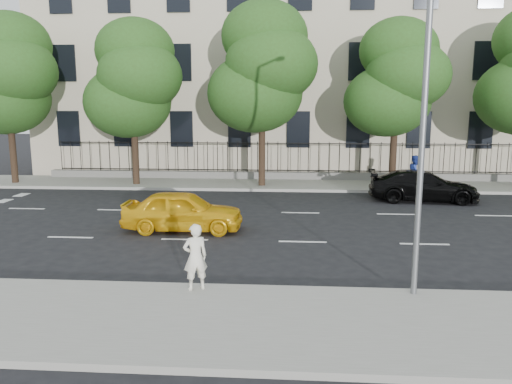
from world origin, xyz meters
TOP-DOWN VIEW (x-y plane):
  - ground at (0.00, 0.00)m, footprint 120.00×120.00m
  - near_sidewalk at (0.00, -4.00)m, footprint 60.00×4.00m
  - far_sidewalk at (0.00, 14.00)m, footprint 60.00×4.00m
  - lane_markings at (0.00, 4.75)m, footprint 49.60×4.62m
  - masonry_building at (0.00, 22.95)m, footprint 34.60×12.11m
  - iron_fence at (0.00, 15.70)m, footprint 30.00×0.50m
  - street_light at (2.50, -1.77)m, footprint 0.25×3.32m
  - tree_a at (-15.96, 13.36)m, footprint 5.71×5.31m
  - tree_b at (-8.96, 13.36)m, footprint 5.53×5.12m
  - tree_c at (-1.96, 13.36)m, footprint 5.89×5.50m
  - tree_d at (5.04, 13.36)m, footprint 5.34×4.94m
  - yellow_taxi at (-4.30, 3.70)m, footprint 4.35×1.82m
  - black_sedan at (5.82, 10.00)m, footprint 5.17×2.43m
  - woman_near at (-2.67, -2.40)m, footprint 0.70×0.60m
  - pedestrian_far at (6.05, 12.57)m, footprint 0.94×1.04m

SIDE VIEW (x-z plane):
  - ground at x=0.00m, z-range 0.00..0.00m
  - lane_markings at x=0.00m, z-range 0.00..0.01m
  - near_sidewalk at x=0.00m, z-range 0.00..0.15m
  - far_sidewalk at x=0.00m, z-range 0.00..0.15m
  - iron_fence at x=0.00m, z-range -0.45..1.75m
  - black_sedan at x=5.82m, z-range 0.00..1.46m
  - yellow_taxi at x=-4.30m, z-range 0.00..1.47m
  - woman_near at x=-2.67m, z-range 0.15..1.77m
  - pedestrian_far at x=6.05m, z-range 0.15..1.91m
  - street_light at x=2.50m, z-range 1.12..9.17m
  - tree_d at x=5.04m, z-range 1.42..10.26m
  - tree_b at x=-8.96m, z-range 1.35..10.33m
  - tree_a at x=-15.96m, z-range 1.43..10.82m
  - tree_c at x=-1.96m, z-range 1.51..11.31m
  - masonry_building at x=0.00m, z-range -0.23..18.27m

